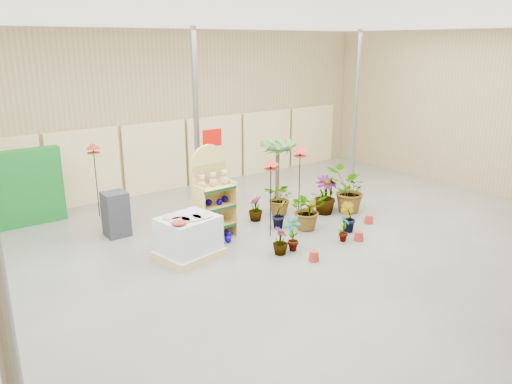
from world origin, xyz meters
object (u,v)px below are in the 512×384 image
(pallet_stack, at_px, (189,237))
(bird_table_front, at_px, (271,164))
(display_shelf, at_px, (211,195))
(potted_plant_2, at_px, (308,209))

(pallet_stack, distance_m, bird_table_front, 2.35)
(display_shelf, bearing_deg, potted_plant_2, -27.93)
(display_shelf, relative_size, bird_table_front, 1.15)
(pallet_stack, xyz_separation_m, bird_table_front, (2.00, -0.08, 1.23))
(pallet_stack, relative_size, bird_table_front, 0.76)
(bird_table_front, relative_size, potted_plant_2, 1.86)
(display_shelf, distance_m, pallet_stack, 1.33)
(display_shelf, xyz_separation_m, potted_plant_2, (1.98, -0.96, -0.46))
(display_shelf, height_order, pallet_stack, display_shelf)
(pallet_stack, bearing_deg, potted_plant_2, -14.83)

